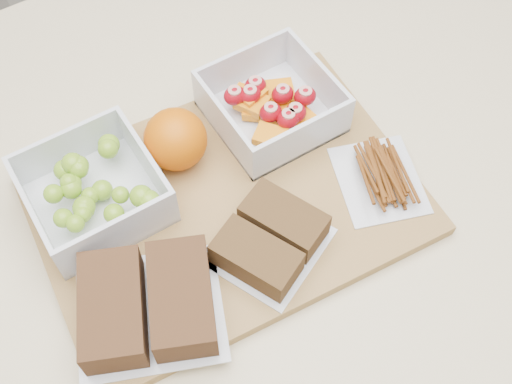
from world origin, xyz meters
TOP-DOWN VIEW (x-y plane):
  - counter at (0.00, 0.00)m, footprint 1.20×0.90m
  - cutting_board at (-0.02, -0.00)m, footprint 0.44×0.33m
  - grape_container at (-0.14, 0.07)m, footprint 0.14×0.14m
  - fruit_container at (0.09, 0.07)m, footprint 0.14×0.14m
  - orange at (-0.04, 0.08)m, footprint 0.07×0.07m
  - sandwich_bag_left at (-0.15, -0.08)m, footprint 0.19×0.18m
  - sandwich_bag_center at (-0.01, -0.08)m, footprint 0.15×0.14m
  - pretzel_bag at (0.15, -0.07)m, footprint 0.12×0.14m

SIDE VIEW (x-z plane):
  - counter at x=0.00m, z-range 0.00..0.90m
  - cutting_board at x=-0.02m, z-range 0.90..0.92m
  - pretzel_bag at x=0.15m, z-range 0.92..0.94m
  - sandwich_bag_center at x=-0.01m, z-range 0.92..0.95m
  - sandwich_bag_left at x=-0.15m, z-range 0.92..0.96m
  - fruit_container at x=0.09m, z-range 0.91..0.97m
  - grape_container at x=-0.14m, z-range 0.91..0.97m
  - orange at x=-0.04m, z-range 0.92..0.99m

